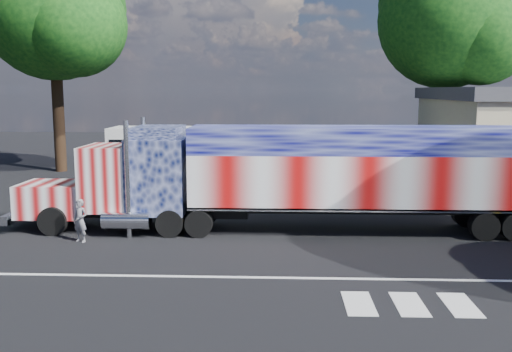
{
  "coord_description": "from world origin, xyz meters",
  "views": [
    {
      "loc": [
        0.88,
        -17.96,
        5.09
      ],
      "look_at": [
        0.0,
        3.0,
        1.9
      ],
      "focal_mm": 40.0,
      "sensor_mm": 36.0,
      "label": 1
    }
  ],
  "objects_px": {
    "semi_truck": "(298,174)",
    "woman": "(80,221)",
    "tree_nw_a": "(55,9)",
    "coach_bus": "(225,159)",
    "tree_ne_a": "(450,20)"
  },
  "relations": [
    {
      "from": "semi_truck",
      "to": "woman",
      "type": "bearing_deg",
      "value": -165.91
    },
    {
      "from": "semi_truck",
      "to": "tree_nw_a",
      "type": "relative_size",
      "value": 1.33
    },
    {
      "from": "coach_bus",
      "to": "tree_nw_a",
      "type": "xyz_separation_m",
      "value": [
        -10.88,
        7.07,
        8.21
      ]
    },
    {
      "from": "coach_bus",
      "to": "tree_nw_a",
      "type": "distance_m",
      "value": 15.36
    },
    {
      "from": "semi_truck",
      "to": "tree_nw_a",
      "type": "xyz_separation_m",
      "value": [
        -14.27,
        14.69,
        7.8
      ]
    },
    {
      "from": "tree_nw_a",
      "to": "tree_ne_a",
      "type": "relative_size",
      "value": 1.06
    },
    {
      "from": "coach_bus",
      "to": "woman",
      "type": "distance_m",
      "value": 10.3
    },
    {
      "from": "coach_bus",
      "to": "tree_ne_a",
      "type": "bearing_deg",
      "value": 31.63
    },
    {
      "from": "coach_bus",
      "to": "tree_nw_a",
      "type": "height_order",
      "value": "tree_nw_a"
    },
    {
      "from": "semi_truck",
      "to": "coach_bus",
      "type": "xyz_separation_m",
      "value": [
        -3.39,
        7.62,
        -0.41
      ]
    },
    {
      "from": "semi_truck",
      "to": "tree_nw_a",
      "type": "height_order",
      "value": "tree_nw_a"
    },
    {
      "from": "woman",
      "to": "tree_ne_a",
      "type": "xyz_separation_m",
      "value": [
        16.94,
        17.46,
        8.53
      ]
    },
    {
      "from": "coach_bus",
      "to": "woman",
      "type": "relative_size",
      "value": 7.66
    },
    {
      "from": "semi_truck",
      "to": "coach_bus",
      "type": "distance_m",
      "value": 8.35
    },
    {
      "from": "tree_ne_a",
      "to": "woman",
      "type": "bearing_deg",
      "value": -134.14
    }
  ]
}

